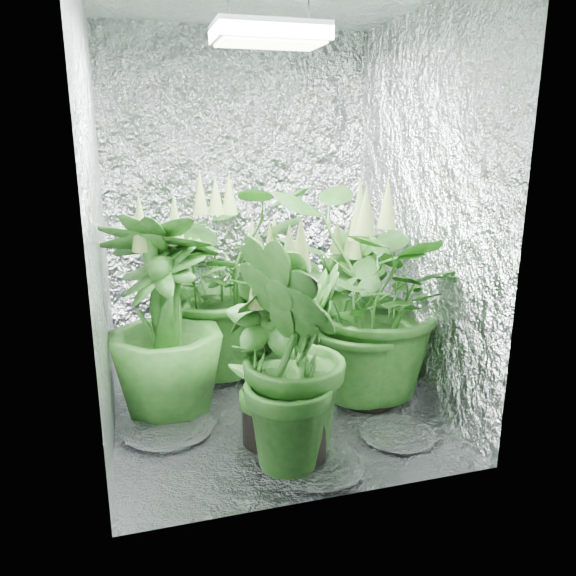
% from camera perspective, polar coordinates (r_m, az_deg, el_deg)
% --- Properties ---
extents(ground, '(1.60, 1.60, 0.00)m').
position_cam_1_polar(ground, '(3.03, -1.57, -12.08)').
color(ground, silver).
rests_on(ground, ground).
extents(walls, '(1.62, 1.62, 2.00)m').
position_cam_1_polar(walls, '(2.72, -1.72, 6.95)').
color(walls, silver).
rests_on(walls, ground).
extents(grow_lamp, '(0.50, 0.30, 0.22)m').
position_cam_1_polar(grow_lamp, '(2.73, -1.87, 24.37)').
color(grow_lamp, gray).
rests_on(grow_lamp, ceiling).
extents(plant_a, '(1.30, 1.30, 1.20)m').
position_cam_1_polar(plant_a, '(3.31, -6.68, 0.85)').
color(plant_a, black).
rests_on(plant_a, ground).
extents(plant_b, '(0.62, 0.62, 0.92)m').
position_cam_1_polar(plant_b, '(3.44, -2.04, -1.27)').
color(plant_b, black).
rests_on(plant_b, ground).
extents(plant_c, '(0.54, 0.54, 0.94)m').
position_cam_1_polar(plant_c, '(3.32, 5.55, -1.65)').
color(plant_c, black).
rests_on(plant_c, ground).
extents(plant_d, '(0.72, 0.72, 1.13)m').
position_cam_1_polar(plant_d, '(2.83, -12.44, -3.00)').
color(plant_d, black).
rests_on(plant_d, ground).
extents(plant_e, '(1.17, 1.17, 1.20)m').
position_cam_1_polar(plant_e, '(2.94, 8.42, -1.20)').
color(plant_e, black).
rests_on(plant_e, ground).
extents(plant_f, '(0.62, 0.62, 0.92)m').
position_cam_1_polar(plant_f, '(2.55, -2.01, -7.10)').
color(plant_f, black).
rests_on(plant_f, ground).
extents(plant_g, '(0.62, 0.62, 1.10)m').
position_cam_1_polar(plant_g, '(2.34, 0.80, -6.89)').
color(plant_g, black).
rests_on(plant_g, ground).
extents(circulation_fan, '(0.17, 0.34, 0.39)m').
position_cam_1_polar(circulation_fan, '(3.50, 6.03, -5.40)').
color(circulation_fan, black).
rests_on(circulation_fan, ground).
extents(plant_label, '(0.05, 0.02, 0.08)m').
position_cam_1_polar(plant_label, '(2.42, 2.31, -11.67)').
color(plant_label, white).
rests_on(plant_label, plant_g).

